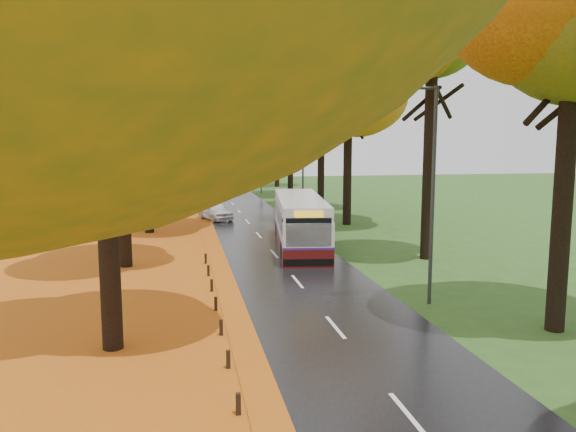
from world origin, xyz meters
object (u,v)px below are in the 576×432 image
object	(u,v)px
streetlamp_far	(259,152)
streetlamp_near	(427,178)
streetlamp_mid	(300,158)
car_silver	(208,198)
bus	(300,221)
car_white	(215,211)
car_dark	(205,193)

from	to	relation	value
streetlamp_far	streetlamp_near	bearing A→B (deg)	-90.00
streetlamp_mid	car_silver	size ratio (longest dim) A/B	1.89
bus	car_silver	distance (m)	21.62
streetlamp_far	car_white	world-z (taller)	streetlamp_far
bus	car_dark	size ratio (longest dim) A/B	2.45
bus	car_silver	world-z (taller)	bus
car_dark	car_silver	bearing A→B (deg)	-89.51
streetlamp_far	car_silver	world-z (taller)	streetlamp_far
streetlamp_near	car_white	bearing A→B (deg)	104.88
streetlamp_far	car_silver	xyz separation A→B (m)	(-6.30, -11.12, -3.98)
streetlamp_near	car_dark	distance (m)	38.93
car_white	streetlamp_far	bearing A→B (deg)	53.68
streetlamp_mid	car_white	distance (m)	7.54
streetlamp_far	car_white	xyz separation A→B (m)	(-6.23, -20.55, -3.99)
car_silver	streetlamp_near	bearing A→B (deg)	-59.53
streetlamp_near	bus	xyz separation A→B (m)	(-2.20, 11.67, -3.18)
car_silver	car_dark	world-z (taller)	car_silver
streetlamp_mid	bus	xyz separation A→B (m)	(-2.20, -10.33, -3.18)
bus	car_white	world-z (taller)	bus
car_white	streetlamp_near	bearing A→B (deg)	-94.58
bus	streetlamp_far	bearing A→B (deg)	93.72
bus	car_silver	xyz separation A→B (m)	(-4.10, 21.21, -0.79)
streetlamp_near	car_silver	xyz separation A→B (m)	(-6.30, 32.88, -3.98)
streetlamp_mid	car_silver	bearing A→B (deg)	120.07
streetlamp_far	car_white	distance (m)	21.84
car_white	car_silver	size ratio (longest dim) A/B	0.95
streetlamp_near	streetlamp_mid	size ratio (longest dim) A/B	1.00
streetlamp_mid	car_dark	bearing A→B (deg)	111.23
car_silver	car_dark	xyz separation A→B (m)	(0.00, 5.33, -0.04)
bus	car_white	size ratio (longest dim) A/B	2.76
streetlamp_near	car_white	distance (m)	24.59
streetlamp_near	car_dark	size ratio (longest dim) A/B	1.78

